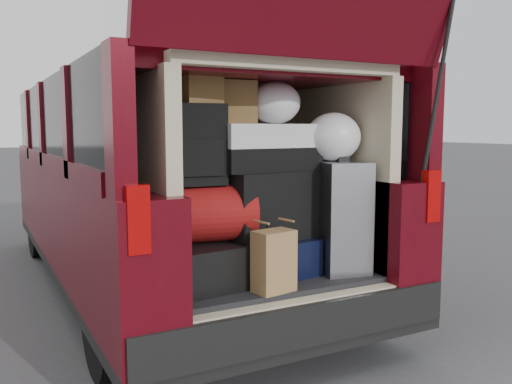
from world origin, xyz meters
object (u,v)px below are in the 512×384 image
(navy_hardshell, at_px, (270,255))
(twotone_duffel, at_px, (265,147))
(silver_roller, at_px, (336,215))
(backpack, at_px, (196,145))
(kraft_bag, at_px, (274,261))
(black_soft_case, at_px, (267,205))
(black_hardshell, at_px, (198,261))
(red_duffel, at_px, (209,213))

(navy_hardshell, height_order, twotone_duffel, twotone_duffel)
(silver_roller, bearing_deg, backpack, -175.58)
(kraft_bag, bearing_deg, black_soft_case, 57.02)
(black_soft_case, distance_m, backpack, 0.57)
(twotone_duffel, bearing_deg, black_soft_case, -80.90)
(silver_roller, xyz_separation_m, black_soft_case, (-0.43, 0.09, 0.08))
(black_hardshell, distance_m, twotone_duffel, 0.76)
(black_soft_case, distance_m, twotone_duffel, 0.33)
(black_hardshell, height_order, backpack, backpack)
(black_hardshell, bearing_deg, red_duffel, -50.17)
(silver_roller, relative_size, kraft_bag, 2.02)
(kraft_bag, height_order, black_soft_case, black_soft_case)
(silver_roller, distance_m, kraft_bag, 0.64)
(silver_roller, relative_size, backpack, 1.51)
(twotone_duffel, bearing_deg, navy_hardshell, -4.14)
(navy_hardshell, height_order, backpack, backpack)
(black_hardshell, height_order, kraft_bag, kraft_bag)
(silver_roller, bearing_deg, black_hardshell, -177.37)
(twotone_duffel, bearing_deg, kraft_bag, -113.88)
(backpack, bearing_deg, navy_hardshell, 7.21)
(kraft_bag, bearing_deg, silver_roller, 12.55)
(navy_hardshell, height_order, red_duffel, red_duffel)
(red_duffel, distance_m, black_soft_case, 0.38)
(black_hardshell, bearing_deg, navy_hardshell, -7.36)
(silver_roller, bearing_deg, black_soft_case, 178.27)
(red_duffel, height_order, black_soft_case, black_soft_case)
(backpack, xyz_separation_m, twotone_duffel, (0.44, 0.02, -0.02))
(backpack, bearing_deg, black_soft_case, 4.84)
(twotone_duffel, bearing_deg, black_hardshell, 177.05)
(navy_hardshell, bearing_deg, silver_roller, -22.90)
(twotone_duffel, bearing_deg, backpack, -179.60)
(backpack, bearing_deg, silver_roller, -1.29)
(black_hardshell, height_order, red_duffel, red_duffel)
(silver_roller, distance_m, black_soft_case, 0.45)
(kraft_bag, xyz_separation_m, red_duffel, (-0.24, 0.30, 0.23))
(backpack, relative_size, twotone_duffel, 0.72)
(backpack, height_order, twotone_duffel, backpack)
(black_hardshell, relative_size, twotone_duffel, 0.98)
(kraft_bag, bearing_deg, navy_hardshell, 53.91)
(kraft_bag, height_order, twotone_duffel, twotone_duffel)
(red_duffel, relative_size, twotone_duffel, 0.80)
(navy_hardshell, xyz_separation_m, black_soft_case, (-0.03, -0.02, 0.31))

